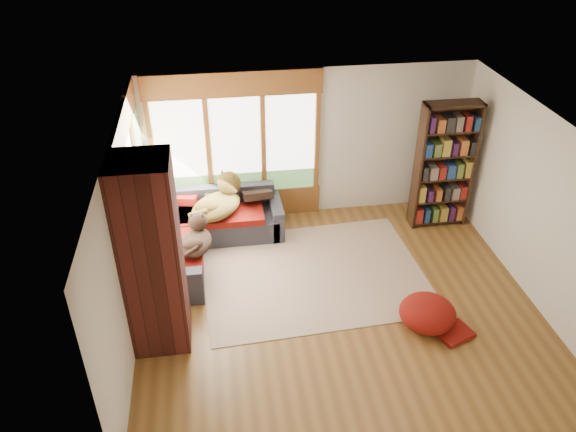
{
  "coord_description": "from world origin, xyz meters",
  "views": [
    {
      "loc": [
        -1.57,
        -5.92,
        5.29
      ],
      "look_at": [
        -0.58,
        0.87,
        0.95
      ],
      "focal_mm": 35.0,
      "sensor_mm": 36.0,
      "label": 1
    }
  ],
  "objects_px": {
    "brick_chimney": "(152,257)",
    "pouf": "(428,312)",
    "bookshelf": "(444,166)",
    "dog_tan": "(219,196)",
    "sectional_sofa": "(196,230)",
    "dog_brindle": "(196,233)",
    "area_rug": "(313,274)"
  },
  "relations": [
    {
      "from": "area_rug",
      "to": "bookshelf",
      "type": "distance_m",
      "value": 2.83
    },
    {
      "from": "bookshelf",
      "to": "dog_tan",
      "type": "bearing_deg",
      "value": 179.38
    },
    {
      "from": "bookshelf",
      "to": "dog_tan",
      "type": "height_order",
      "value": "bookshelf"
    },
    {
      "from": "dog_tan",
      "to": "dog_brindle",
      "type": "bearing_deg",
      "value": -158.99
    },
    {
      "from": "brick_chimney",
      "to": "pouf",
      "type": "xyz_separation_m",
      "value": [
        3.49,
        -0.28,
        -1.08
      ]
    },
    {
      "from": "brick_chimney",
      "to": "dog_tan",
      "type": "relative_size",
      "value": 2.37
    },
    {
      "from": "bookshelf",
      "to": "dog_brindle",
      "type": "relative_size",
      "value": 2.7
    },
    {
      "from": "pouf",
      "to": "dog_brindle",
      "type": "bearing_deg",
      "value": 152.55
    },
    {
      "from": "brick_chimney",
      "to": "sectional_sofa",
      "type": "relative_size",
      "value": 1.18
    },
    {
      "from": "dog_brindle",
      "to": "brick_chimney",
      "type": "bearing_deg",
      "value": 171.25
    },
    {
      "from": "bookshelf",
      "to": "dog_brindle",
      "type": "distance_m",
      "value": 4.16
    },
    {
      "from": "sectional_sofa",
      "to": "dog_brindle",
      "type": "relative_size",
      "value": 2.73
    },
    {
      "from": "area_rug",
      "to": "dog_tan",
      "type": "height_order",
      "value": "dog_tan"
    },
    {
      "from": "brick_chimney",
      "to": "dog_tan",
      "type": "distance_m",
      "value": 2.4
    },
    {
      "from": "brick_chimney",
      "to": "pouf",
      "type": "height_order",
      "value": "brick_chimney"
    },
    {
      "from": "sectional_sofa",
      "to": "dog_tan",
      "type": "xyz_separation_m",
      "value": [
        0.41,
        0.14,
        0.51
      ]
    },
    {
      "from": "pouf",
      "to": "dog_tan",
      "type": "distance_m",
      "value": 3.65
    },
    {
      "from": "sectional_sofa",
      "to": "pouf",
      "type": "bearing_deg",
      "value": -36.1
    },
    {
      "from": "dog_tan",
      "to": "brick_chimney",
      "type": "bearing_deg",
      "value": -157.76
    },
    {
      "from": "sectional_sofa",
      "to": "pouf",
      "type": "xyz_separation_m",
      "value": [
        3.04,
        -2.32,
        -0.09
      ]
    },
    {
      "from": "area_rug",
      "to": "sectional_sofa",
      "type": "bearing_deg",
      "value": 149.39
    },
    {
      "from": "area_rug",
      "to": "bookshelf",
      "type": "xyz_separation_m",
      "value": [
        2.36,
        1.13,
        1.08
      ]
    },
    {
      "from": "dog_tan",
      "to": "dog_brindle",
      "type": "height_order",
      "value": "dog_tan"
    },
    {
      "from": "sectional_sofa",
      "to": "pouf",
      "type": "relative_size",
      "value": 2.91
    },
    {
      "from": "sectional_sofa",
      "to": "dog_tan",
      "type": "distance_m",
      "value": 0.67
    },
    {
      "from": "area_rug",
      "to": "pouf",
      "type": "bearing_deg",
      "value": -44.83
    },
    {
      "from": "sectional_sofa",
      "to": "pouf",
      "type": "distance_m",
      "value": 3.83
    },
    {
      "from": "brick_chimney",
      "to": "sectional_sofa",
      "type": "distance_m",
      "value": 2.32
    },
    {
      "from": "pouf",
      "to": "dog_brindle",
      "type": "distance_m",
      "value": 3.43
    },
    {
      "from": "dog_brindle",
      "to": "area_rug",
      "type": "bearing_deg",
      "value": -86.96
    },
    {
      "from": "bookshelf",
      "to": "dog_brindle",
      "type": "xyz_separation_m",
      "value": [
        -4.06,
        -0.86,
        -0.35
      ]
    },
    {
      "from": "sectional_sofa",
      "to": "bookshelf",
      "type": "bearing_deg",
      "value": 2.72
    }
  ]
}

